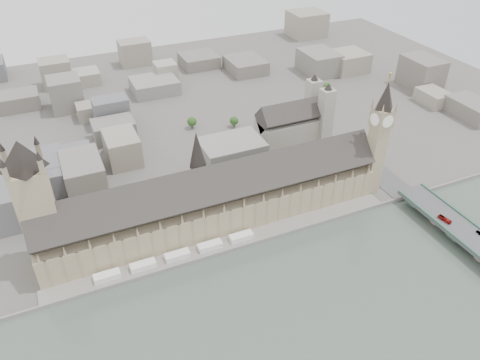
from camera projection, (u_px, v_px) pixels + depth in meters
name	position (u px, v px, depth m)	size (l,w,h in m)	color
ground	(225.00, 238.00, 355.44)	(900.00, 900.00, 0.00)	#595651
embankment_wall	(233.00, 249.00, 343.30)	(600.00, 1.50, 3.00)	gray
river_terrace	(229.00, 243.00, 349.23)	(270.00, 15.00, 2.00)	gray
terrace_tents	(177.00, 255.00, 334.62)	(118.00, 7.00, 4.00)	white
palace_of_westminster	(215.00, 200.00, 357.37)	(265.00, 40.73, 55.44)	tan
elizabeth_tower	(380.00, 131.00, 374.26)	(17.00, 17.00, 107.50)	tan
victoria_tower	(35.00, 201.00, 303.15)	(30.00, 30.00, 100.00)	tan
central_tower	(198.00, 160.00, 338.78)	(13.00, 13.00, 48.00)	gray
westminster_bridge	(476.00, 247.00, 340.42)	(25.00, 325.00, 10.25)	#474749
westminster_abbey	(294.00, 127.00, 449.53)	(68.00, 36.00, 64.00)	#9C978C
city_skyline_inland	(143.00, 93.00, 529.10)	(720.00, 360.00, 38.00)	gray
park_trees	(187.00, 191.00, 393.03)	(110.00, 30.00, 15.00)	#234C1B
red_bus_north	(445.00, 219.00, 355.83)	(2.53, 10.83, 3.02)	#A41612
car_silver	(479.00, 233.00, 344.05)	(1.66, 4.76, 1.57)	gray
car_approach	(365.00, 148.00, 444.20)	(1.94, 4.77, 1.38)	gray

